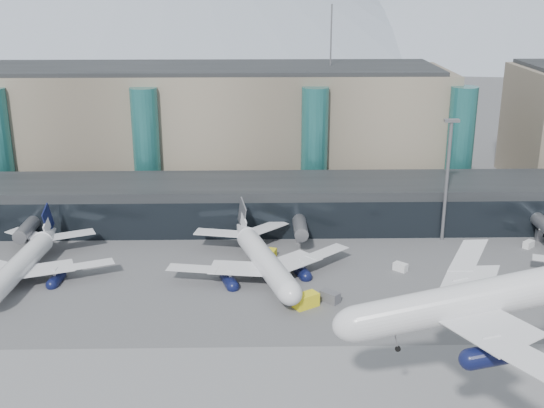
{
  "coord_description": "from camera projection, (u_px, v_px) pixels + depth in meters",
  "views": [
    {
      "loc": [
        -8.38,
        -84.32,
        52.41
      ],
      "look_at": [
        -5.98,
        32.0,
        13.46
      ],
      "focal_mm": 45.0,
      "sensor_mm": 36.0,
      "label": 1
    }
  ],
  "objects": [
    {
      "name": "teal_towers",
      "position": [
        231.0,
        146.0,
        162.16
      ],
      "size": [
        116.4,
        19.4,
        46.0
      ],
      "color": "#266C6C",
      "rests_on": "ground"
    },
    {
      "name": "lightmast_mid",
      "position": [
        447.0,
        173.0,
        138.25
      ],
      "size": [
        3.0,
        1.2,
        25.6
      ],
      "color": "slate",
      "rests_on": "ground"
    },
    {
      "name": "ground",
      "position": [
        319.0,
        365.0,
        96.74
      ],
      "size": [
        900.0,
        900.0,
        0.0
      ],
      "primitive_type": "plane",
      "color": "#515154",
      "rests_on": "ground"
    },
    {
      "name": "veh_c",
      "position": [
        330.0,
        297.0,
        115.28
      ],
      "size": [
        3.62,
        3.55,
        1.84
      ],
      "primitive_type": "cube",
      "rotation": [
        0.0,
        0.0,
        -0.75
      ],
      "color": "#515156",
      "rests_on": "ground"
    },
    {
      "name": "veh_b",
      "position": [
        270.0,
        254.0,
        133.05
      ],
      "size": [
        2.65,
        3.39,
        1.72
      ],
      "primitive_type": "cube",
      "rotation": [
        0.0,
        0.0,
        1.26
      ],
      "color": "yellow",
      "rests_on": "ground"
    },
    {
      "name": "veh_d",
      "position": [
        529.0,
        244.0,
        138.38
      ],
      "size": [
        2.77,
        2.63,
        1.43
      ],
      "primitive_type": "cube",
      "rotation": [
        0.0,
        0.0,
        0.7
      ],
      "color": "silver",
      "rests_on": "ground"
    },
    {
      "name": "hero_jet",
      "position": [
        503.0,
        288.0,
        78.57
      ],
      "size": [
        38.05,
        38.97,
        12.56
      ],
      "rotation": [
        0.0,
        -0.24,
        -0.05
      ],
      "color": "silver",
      "rests_on": "ground"
    },
    {
      "name": "terminal_main",
      "position": [
        194.0,
        126.0,
        176.67
      ],
      "size": [
        130.0,
        30.0,
        31.0
      ],
      "color": "gray",
      "rests_on": "ground"
    },
    {
      "name": "veh_h",
      "position": [
        306.0,
        300.0,
        113.43
      ],
      "size": [
        4.71,
        4.11,
        2.31
      ],
      "primitive_type": "cube",
      "rotation": [
        0.0,
        0.0,
        0.57
      ],
      "color": "yellow",
      "rests_on": "ground"
    },
    {
      "name": "jet_parked_mid",
      "position": [
        260.0,
        249.0,
        125.91
      ],
      "size": [
        35.52,
        37.12,
        11.92
      ],
      "rotation": [
        0.0,
        0.0,
        1.86
      ],
      "color": "silver",
      "rests_on": "ground"
    },
    {
      "name": "concourse",
      "position": [
        297.0,
        203.0,
        149.89
      ],
      "size": [
        170.0,
        27.0,
        10.0
      ],
      "color": "black",
      "rests_on": "ground"
    },
    {
      "name": "veh_g",
      "position": [
        400.0,
        267.0,
        127.51
      ],
      "size": [
        2.9,
        2.82,
        1.49
      ],
      "primitive_type": "cube",
      "rotation": [
        0.0,
        0.0,
        -0.73
      ],
      "color": "silver",
      "rests_on": "ground"
    },
    {
      "name": "jet_parked_left",
      "position": [
        26.0,
        253.0,
        124.89
      ],
      "size": [
        34.23,
        33.57,
        11.04
      ],
      "rotation": [
        0.0,
        0.0,
        1.51
      ],
      "color": "silver",
      "rests_on": "ground"
    }
  ]
}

